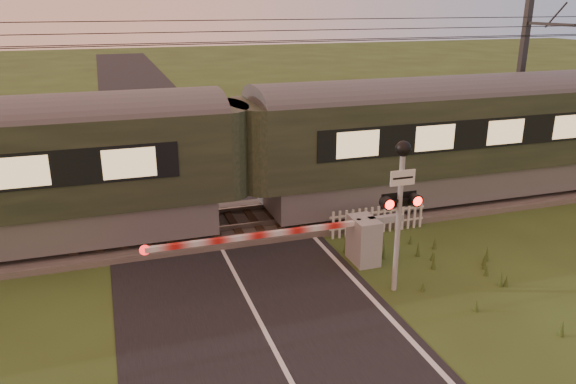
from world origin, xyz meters
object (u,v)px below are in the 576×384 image
object	(u,v)px
train	(239,155)
picket_fence	(378,220)
boom_gate	(354,239)
crossing_signal	(401,190)
catenary_mast	(521,78)

from	to	relation	value
train	picket_fence	bearing A→B (deg)	-26.76
picket_fence	train	bearing A→B (deg)	153.24
boom_gate	crossing_signal	xyz separation A→B (m)	(0.31, -1.65, 1.85)
crossing_signal	catenary_mast	world-z (taller)	catenary_mast
train	catenary_mast	bearing A→B (deg)	10.69
crossing_signal	train	bearing A→B (deg)	115.99
boom_gate	picket_fence	xyz separation A→B (m)	(1.54, 1.64, -0.26)
picket_fence	catenary_mast	bearing A→B (deg)	27.08
boom_gate	crossing_signal	size ratio (longest dim) A/B	1.86
boom_gate	crossing_signal	world-z (taller)	crossing_signal
train	picket_fence	world-z (taller)	train
train	picket_fence	xyz separation A→B (m)	(3.75, -1.89, -1.84)
train	boom_gate	size ratio (longest dim) A/B	6.21
crossing_signal	picket_fence	distance (m)	4.10
picket_fence	boom_gate	bearing A→B (deg)	-133.13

